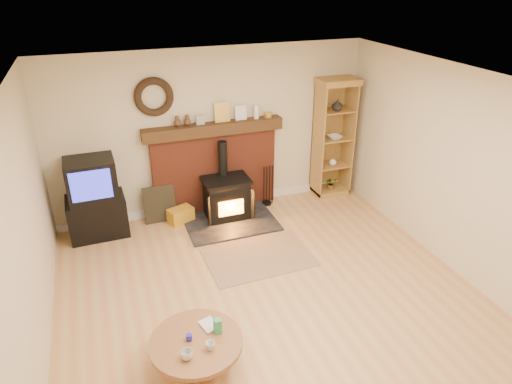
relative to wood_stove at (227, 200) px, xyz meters
name	(u,v)px	position (x,y,z in m)	size (l,w,h in m)	color
ground	(277,308)	(-0.07, -2.27, -0.33)	(5.50, 5.50, 0.00)	tan
room_shell	(275,173)	(-0.09, -2.17, 1.39)	(5.02, 5.52, 2.61)	beige
chimney_breast	(215,164)	(-0.07, 0.40, 0.47)	(2.20, 0.22, 1.78)	brown
wood_stove	(227,200)	(0.00, 0.00, 0.00)	(1.40, 1.00, 1.24)	black
area_rug	(258,257)	(0.08, -1.20, -0.32)	(1.44, 0.99, 0.01)	brown
tv_unit	(95,200)	(-1.95, 0.20, 0.25)	(0.84, 0.61, 1.21)	black
curio_cabinet	(332,138)	(1.97, 0.29, 0.69)	(0.65, 0.47, 2.04)	olive
firelog_box	(181,215)	(-0.73, 0.13, -0.21)	(0.38, 0.24, 0.24)	#C9D32B
leaning_painting	(160,204)	(-1.02, 0.28, -0.03)	(0.49, 0.03, 0.59)	black
fire_tools	(267,196)	(0.77, 0.23, -0.17)	(0.19, 0.16, 0.70)	black
coffee_table	(197,346)	(-1.16, -2.86, -0.01)	(0.92, 0.92, 0.55)	brown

